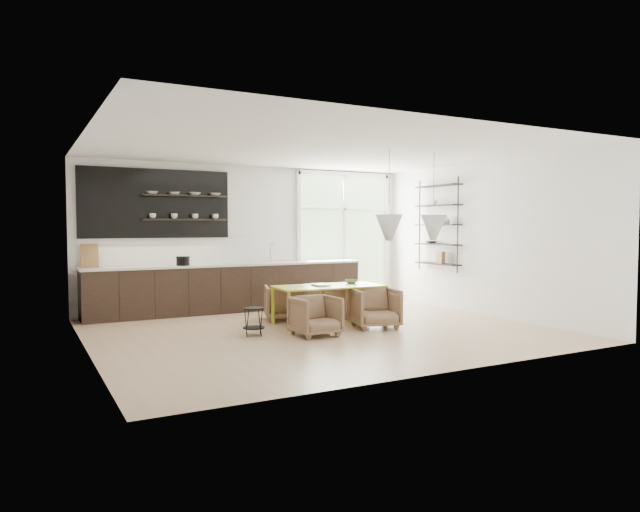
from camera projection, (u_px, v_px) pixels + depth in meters
The scene contains 11 objects.
room at pixel (321, 238), 10.32m from camera, with size 7.02×6.01×2.91m.
kitchen_run at pixel (225, 281), 11.17m from camera, with size 5.54×0.69×2.75m.
right_shelving at pixel (439, 227), 11.68m from camera, with size 0.26×1.22×1.90m.
dining_table at pixel (329, 288), 9.65m from camera, with size 1.88×0.94×0.67m.
armchair_back_left at pixel (284, 302), 10.16m from camera, with size 0.67×0.69×0.63m, color brown.
armchair_back_right at pixel (344, 301), 10.52m from camera, with size 0.64×0.66×0.60m, color brown.
armchair_front_left at pixel (315, 316), 8.70m from camera, with size 0.65×0.67×0.61m, color brown.
armchair_front_right at pixel (375, 308), 9.35m from camera, with size 0.71×0.73×0.66m, color brown.
wire_stool at pixel (254, 317), 8.72m from camera, with size 0.34×0.34×0.43m.
table_book at pixel (314, 285), 9.54m from camera, with size 0.25×0.34×0.03m, color white.
table_bowl at pixel (351, 282), 9.99m from camera, with size 0.21×0.21×0.07m, color #51885D.
Camera 1 is at (-4.30, -8.00, 1.67)m, focal length 32.00 mm.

